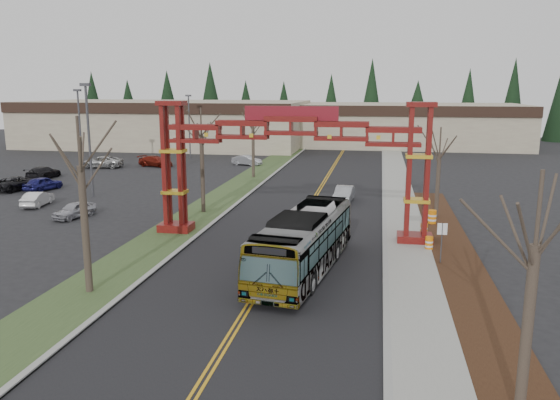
% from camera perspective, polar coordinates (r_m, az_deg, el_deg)
% --- Properties ---
extents(ground, '(200.00, 200.00, 0.00)m').
position_cam_1_polar(ground, '(19.98, -7.61, -17.66)').
color(ground, black).
rests_on(ground, ground).
extents(road, '(12.00, 110.00, 0.02)m').
position_cam_1_polar(road, '(43.01, 2.63, -1.43)').
color(road, black).
rests_on(road, ground).
extents(lane_line_left, '(0.12, 100.00, 0.01)m').
position_cam_1_polar(lane_line_left, '(43.02, 2.47, -1.40)').
color(lane_line_left, gold).
rests_on(lane_line_left, road).
extents(lane_line_right, '(0.12, 100.00, 0.01)m').
position_cam_1_polar(lane_line_right, '(42.99, 2.79, -1.41)').
color(lane_line_right, gold).
rests_on(lane_line_right, road).
extents(curb_right, '(0.30, 110.00, 0.15)m').
position_cam_1_polar(curb_right, '(42.63, 10.85, -1.66)').
color(curb_right, '#959691').
rests_on(curb_right, ground).
extents(sidewalk_right, '(2.60, 110.00, 0.14)m').
position_cam_1_polar(sidewalk_right, '(42.68, 12.79, -1.72)').
color(sidewalk_right, gray).
rests_on(sidewalk_right, ground).
extents(landscape_strip, '(2.60, 50.00, 0.12)m').
position_cam_1_polar(landscape_strip, '(28.61, 19.23, -8.81)').
color(landscape_strip, black).
rests_on(landscape_strip, ground).
extents(grass_median, '(4.00, 110.00, 0.08)m').
position_cam_1_polar(grass_median, '(44.75, -7.58, -0.96)').
color(grass_median, '#364C26').
rests_on(grass_median, ground).
extents(curb_left, '(0.30, 110.00, 0.15)m').
position_cam_1_polar(curb_left, '(44.21, -5.29, -1.02)').
color(curb_left, '#959691').
rests_on(curb_left, ground).
extents(gateway_arch, '(18.20, 1.60, 8.90)m').
position_cam_1_polar(gateway_arch, '(35.17, 1.17, 5.52)').
color(gateway_arch, '#590B0E').
rests_on(gateway_arch, ground).
extents(retail_building_west, '(46.00, 22.30, 7.50)m').
position_cam_1_polar(retail_building_west, '(95.55, -11.64, 7.85)').
color(retail_building_west, tan).
rests_on(retail_building_west, ground).
extents(retail_building_east, '(38.00, 20.30, 7.00)m').
position_cam_1_polar(retail_building_east, '(96.77, 13.07, 7.68)').
color(retail_building_east, tan).
rests_on(retail_building_east, ground).
extents(conifer_treeline, '(116.10, 5.60, 13.00)m').
position_cam_1_polar(conifer_treeline, '(108.70, 7.65, 9.85)').
color(conifer_treeline, black).
rests_on(conifer_treeline, ground).
extents(transit_bus, '(4.38, 12.12, 3.30)m').
position_cam_1_polar(transit_bus, '(29.26, 2.53, -4.41)').
color(transit_bus, '#96979D').
rests_on(transit_bus, ground).
extents(silver_sedan, '(1.75, 4.24, 1.36)m').
position_cam_1_polar(silver_sedan, '(47.59, 6.70, 0.61)').
color(silver_sedan, '#A5A8AD').
rests_on(silver_sedan, ground).
extents(parked_car_near_a, '(2.34, 3.84, 1.22)m').
position_cam_1_polar(parked_car_near_a, '(44.36, -20.69, -0.98)').
color(parked_car_near_a, '#A9A9B1').
rests_on(parked_car_near_a, ground).
extents(parked_car_near_b, '(1.86, 3.89, 1.23)m').
position_cam_1_polar(parked_car_near_b, '(49.95, -24.01, 0.12)').
color(parked_car_near_b, white).
rests_on(parked_car_near_b, ground).
extents(parked_car_near_c, '(3.61, 5.32, 1.35)m').
position_cam_1_polar(parked_car_near_c, '(58.65, -25.63, 1.62)').
color(parked_car_near_c, black).
rests_on(parked_car_near_c, ground).
extents(parked_car_mid_a, '(4.89, 2.96, 1.32)m').
position_cam_1_polar(parked_car_mid_a, '(70.41, -12.87, 3.97)').
color(parked_car_mid_a, maroon).
rests_on(parked_car_mid_a, ground).
extents(parked_car_mid_b, '(2.33, 4.26, 1.37)m').
position_cam_1_polar(parked_car_mid_b, '(57.29, -23.54, 1.59)').
color(parked_car_mid_b, navy).
rests_on(parked_car_mid_b, ground).
extents(parked_car_far_a, '(4.09, 2.46, 1.27)m').
position_cam_1_polar(parked_car_far_a, '(69.90, -3.47, 4.16)').
color(parked_car_far_a, '#B0B3B9').
rests_on(parked_car_far_a, ground).
extents(parked_car_far_b, '(5.39, 2.88, 1.44)m').
position_cam_1_polar(parked_car_far_b, '(71.21, -18.16, 3.81)').
color(parked_car_far_b, '#BBBBBB').
rests_on(parked_car_far_b, ground).
extents(parked_car_far_c, '(2.01, 4.72, 1.36)m').
position_cam_1_polar(parked_car_far_c, '(64.78, -23.49, 2.65)').
color(parked_car_far_c, black).
rests_on(parked_car_far_c, ground).
extents(bare_tree_median_near, '(3.48, 3.48, 8.49)m').
position_cam_1_polar(bare_tree_median_near, '(26.89, -20.13, 3.27)').
color(bare_tree_median_near, '#382D26').
rests_on(bare_tree_median_near, ground).
extents(bare_tree_median_mid, '(3.25, 3.25, 8.25)m').
position_cam_1_polar(bare_tree_median_mid, '(42.85, -8.22, 6.62)').
color(bare_tree_median_mid, '#382D26').
rests_on(bare_tree_median_mid, ground).
extents(bare_tree_median_far, '(3.30, 3.30, 7.80)m').
position_cam_1_polar(bare_tree_median_far, '(59.71, -2.85, 7.66)').
color(bare_tree_median_far, '#382D26').
rests_on(bare_tree_median_far, ground).
extents(bare_tree_right_near, '(3.24, 3.24, 7.56)m').
position_cam_1_polar(bare_tree_right_near, '(16.97, 25.13, -4.39)').
color(bare_tree_right_near, '#382D26').
rests_on(bare_tree_right_near, ground).
extents(bare_tree_right_far, '(3.04, 3.04, 6.90)m').
position_cam_1_polar(bare_tree_right_far, '(42.34, 16.33, 4.59)').
color(bare_tree_right_far, '#382D26').
rests_on(bare_tree_right_far, ground).
extents(light_pole_near, '(0.88, 0.44, 10.14)m').
position_cam_1_polar(light_pole_near, '(51.65, -19.37, 6.71)').
color(light_pole_near, '#3F3F44').
rests_on(light_pole_near, ground).
extents(light_pole_mid, '(0.83, 0.42, 9.57)m').
position_cam_1_polar(light_pole_mid, '(68.83, -20.19, 7.46)').
color(light_pole_mid, '#3F3F44').
rests_on(light_pole_mid, ground).
extents(light_pole_far, '(0.76, 0.38, 8.77)m').
position_cam_1_polar(light_pole_far, '(77.92, -9.47, 8.08)').
color(light_pole_far, '#3F3F44').
rests_on(light_pole_far, ground).
extents(street_sign, '(0.54, 0.07, 2.38)m').
position_cam_1_polar(street_sign, '(31.67, 16.56, -3.52)').
color(street_sign, '#3F3F44').
rests_on(street_sign, ground).
extents(barrel_south, '(0.48, 0.48, 0.89)m').
position_cam_1_polar(barrel_south, '(34.43, 15.31, -4.43)').
color(barrel_south, orange).
rests_on(barrel_south, ground).
extents(barrel_mid, '(0.49, 0.49, 0.90)m').
position_cam_1_polar(barrel_mid, '(37.55, 14.80, -3.06)').
color(barrel_mid, orange).
rests_on(barrel_mid, ground).
extents(barrel_north, '(0.59, 0.59, 1.09)m').
position_cam_1_polar(barrel_north, '(40.88, 15.61, -1.78)').
color(barrel_north, orange).
rests_on(barrel_north, ground).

